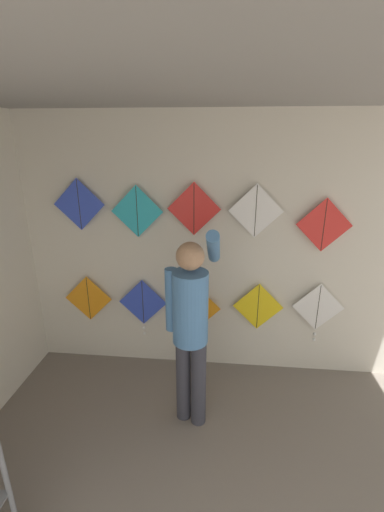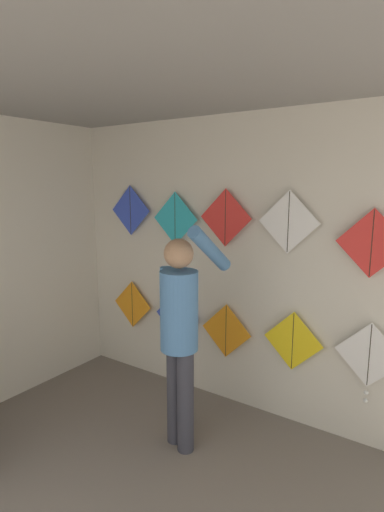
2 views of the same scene
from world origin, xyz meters
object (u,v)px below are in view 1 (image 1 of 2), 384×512
kite_4 (318,309)px  kite_5 (79,205)px  shopkeeper (191,320)px  kite_7 (194,209)px  kite_1 (143,304)px  kite_2 (196,308)px  kite_3 (258,307)px  kite_6 (137,212)px  kite_8 (256,211)px  kite_9 (324,225)px  kite_0 (88,298)px

kite_4 → kite_5: (-2.52, 0.00, 1.08)m
shopkeeper → kite_7: size_ratio=3.46×
kite_1 → kite_5: size_ratio=1.25×
kite_1 → kite_2: kite_1 is taller
kite_3 → shopkeeper: bearing=-129.0°
kite_2 → kite_7: kite_7 is taller
kite_6 → kite_8: kite_8 is taller
kite_4 → kite_5: bearing=180.0°
kite_6 → kite_4: bearing=-0.0°
kite_4 → kite_5: kite_5 is taller
shopkeeper → kite_9: size_ratio=3.46×
kite_1 → kite_8: 1.61m
kite_5 → kite_6: kite_5 is taller
shopkeeper → kite_3: (0.65, 0.80, -0.26)m
kite_1 → kite_6: kite_6 is taller
kite_0 → kite_6: size_ratio=1.00×
kite_5 → kite_8: 1.81m
kite_8 → kite_9: kite_8 is taller
kite_2 → kite_3: bearing=0.0°
shopkeeper → kite_8: bearing=74.2°
kite_5 → kite_3: bearing=0.0°
kite_5 → kite_1: bearing=-0.1°
kite_1 → kite_4: bearing=0.0°
kite_2 → kite_8: bearing=0.0°
kite_9 → kite_7: bearing=180.0°
kite_2 → kite_9: 1.59m
kite_8 → kite_2: bearing=180.0°
kite_3 → kite_5: 2.18m
kite_3 → kite_5: (-1.89, 0.00, 1.08)m
kite_5 → kite_9: kite_5 is taller
kite_8 → kite_3: bearing=0.0°
kite_1 → shopkeeper: bearing=-51.9°
kite_8 → shopkeeper: bearing=-125.1°
kite_1 → kite_8: bearing=0.0°
kite_1 → kite_2: bearing=0.1°
kite_2 → kite_6: 1.23m
kite_7 → kite_1: bearing=-179.9°
kite_2 → kite_4: kite_4 is taller
kite_0 → kite_7: bearing=0.0°
kite_1 → kite_6: 1.06m
shopkeeper → kite_2: size_ratio=3.46×
kite_9 → shopkeeper: bearing=-147.0°
kite_0 → kite_3: (1.90, 0.00, -0.00)m
kite_3 → kite_9: (0.58, 0.00, 0.92)m
kite_5 → kite_8: bearing=0.0°
kite_7 → kite_6: bearing=180.0°
kite_1 → kite_9: kite_9 is taller
kite_6 → kite_9: kite_6 is taller
kite_1 → kite_8: kite_8 is taller
kite_3 → kite_8: size_ratio=1.00×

